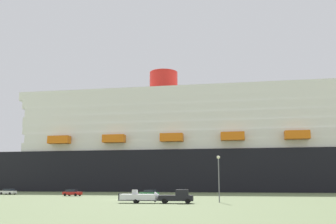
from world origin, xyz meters
TOP-DOWN VIEW (x-y plane):
  - ground_plane at (0.00, 30.00)m, footprint 600.00×600.00m
  - cruise_ship at (15.89, 74.71)m, footprint 218.26×47.02m
  - pickup_truck at (14.67, -10.28)m, footprint 5.82×2.88m
  - small_boat_on_trailer at (8.89, -11.07)m, footprint 8.21×2.75m
  - street_lamp at (20.89, -5.71)m, footprint 0.56×0.56m
  - parked_car_red_hatchback at (-18.37, 15.48)m, footprint 4.71×2.44m
  - parked_car_white_van at (-40.54, 20.37)m, footprint 4.77×2.49m
  - parked_car_green_wagon at (1.35, 16.70)m, footprint 4.74×2.70m

SIDE VIEW (x-z plane):
  - ground_plane at x=0.00m, z-range 0.00..0.00m
  - parked_car_green_wagon at x=1.35m, z-range 0.04..1.62m
  - parked_car_white_van at x=-40.54m, z-range 0.04..1.62m
  - parked_car_red_hatchback at x=-18.37m, z-range 0.05..1.63m
  - small_boat_on_trailer at x=8.89m, z-range -0.11..2.04m
  - pickup_truck at x=14.67m, z-range -0.06..2.14m
  - street_lamp at x=20.89m, z-range 1.21..9.14m
  - cruise_ship at x=15.89m, z-range -12.46..44.11m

